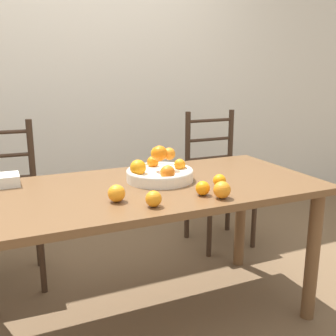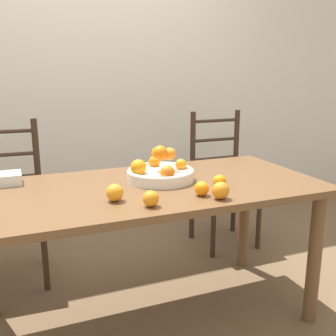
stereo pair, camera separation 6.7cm
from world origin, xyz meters
name	(u,v)px [view 2 (the right image)]	position (x,y,z in m)	size (l,w,h in m)	color
ground_plane	(150,318)	(0.00, 0.00, 0.00)	(12.00, 12.00, 0.00)	brown
wall_back	(88,71)	(0.00, 1.47, 1.30)	(8.00, 0.06, 2.60)	silver
dining_table	(149,204)	(0.00, 0.00, 0.65)	(1.73, 0.82, 0.75)	brown
fruit_bowl	(160,171)	(0.08, 0.06, 0.80)	(0.35, 0.35, 0.18)	silver
orange_loose_0	(202,189)	(0.17, -0.25, 0.78)	(0.07, 0.07, 0.07)	orange
orange_loose_1	(220,181)	(0.31, -0.16, 0.78)	(0.06, 0.06, 0.06)	orange
orange_loose_2	(221,190)	(0.23, -0.32, 0.79)	(0.08, 0.08, 0.08)	orange
orange_loose_3	(151,199)	(-0.09, -0.30, 0.78)	(0.07, 0.07, 0.07)	orange
orange_loose_4	(115,193)	(-0.22, -0.18, 0.79)	(0.08, 0.08, 0.08)	orange
chair_left	(8,206)	(-0.67, 0.74, 0.49)	(0.44, 0.42, 1.00)	#382619
chair_right	(223,181)	(0.84, 0.74, 0.49)	(0.42, 0.40, 1.00)	#382619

